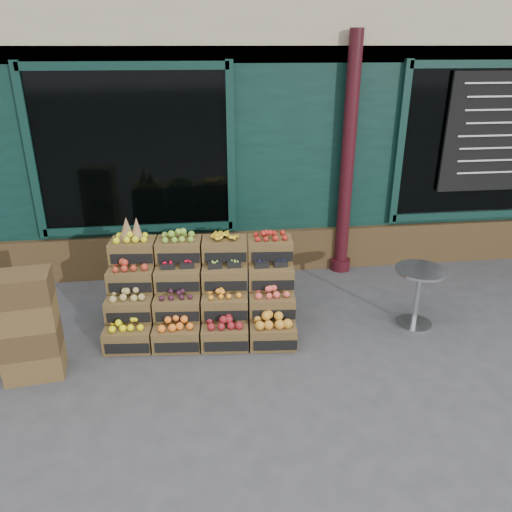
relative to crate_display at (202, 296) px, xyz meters
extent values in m
plane|color=#3D3D3F|center=(0.82, -0.70, -0.39)|extent=(60.00, 60.00, 0.00)
cube|color=black|center=(0.82, 4.50, 2.01)|extent=(12.00, 6.00, 4.80)
cube|color=black|center=(0.82, 1.55, 1.11)|extent=(12.00, 0.12, 3.00)
cube|color=#44311B|center=(0.82, 1.48, -0.09)|extent=(12.00, 0.18, 0.60)
cube|color=black|center=(-0.78, 1.48, 1.36)|extent=(2.40, 0.06, 2.00)
cube|color=black|center=(4.02, 1.48, 1.36)|extent=(2.40, 0.06, 2.00)
cylinder|color=#350C12|center=(2.02, 1.35, 1.21)|extent=(0.18, 0.18, 3.20)
cube|color=black|center=(4.02, 1.40, 1.51)|extent=(1.30, 0.04, 1.60)
cube|color=brown|center=(-0.80, -0.34, -0.27)|extent=(0.53, 0.39, 0.25)
cube|color=black|center=(-0.82, -0.53, -0.30)|extent=(0.46, 0.06, 0.11)
cube|color=yellow|center=(-0.80, -0.34, -0.11)|extent=(0.42, 0.30, 0.08)
cube|color=brown|center=(-0.29, -0.39, -0.27)|extent=(0.53, 0.39, 0.25)
cube|color=black|center=(-0.30, -0.57, -0.30)|extent=(0.46, 0.06, 0.11)
cube|color=orange|center=(-0.29, -0.39, -0.10)|extent=(0.42, 0.30, 0.09)
cube|color=brown|center=(0.23, -0.43, -0.27)|extent=(0.53, 0.39, 0.25)
cube|color=black|center=(0.21, -0.62, -0.30)|extent=(0.46, 0.06, 0.11)
cube|color=maroon|center=(0.23, -0.43, -0.10)|extent=(0.42, 0.30, 0.09)
cube|color=brown|center=(0.74, -0.48, -0.27)|extent=(0.53, 0.39, 0.25)
cube|color=black|center=(0.73, -0.66, -0.30)|extent=(0.46, 0.06, 0.11)
cube|color=orange|center=(0.74, -0.48, -0.09)|extent=(0.42, 0.30, 0.12)
cube|color=brown|center=(-0.78, -0.13, -0.02)|extent=(0.53, 0.39, 0.25)
cube|color=black|center=(-0.80, -0.32, -0.05)|extent=(0.46, 0.06, 0.11)
cube|color=#A1924F|center=(-0.78, -0.13, 0.14)|extent=(0.42, 0.30, 0.08)
cube|color=brown|center=(-0.27, -0.18, -0.02)|extent=(0.53, 0.39, 0.25)
cube|color=black|center=(-0.28, -0.36, -0.05)|extent=(0.46, 0.06, 0.11)
cube|color=#321121|center=(-0.27, -0.18, 0.13)|extent=(0.42, 0.30, 0.06)
cube|color=brown|center=(0.25, -0.23, -0.02)|extent=(0.53, 0.39, 0.25)
cube|color=black|center=(0.23, -0.41, -0.05)|extent=(0.46, 0.06, 0.11)
cube|color=orange|center=(0.25, -0.23, 0.14)|extent=(0.42, 0.30, 0.07)
cube|color=brown|center=(0.76, -0.27, -0.02)|extent=(0.53, 0.39, 0.25)
cube|color=black|center=(0.74, -0.45, -0.05)|extent=(0.46, 0.06, 0.11)
cube|color=#E14D40|center=(0.76, -0.27, 0.14)|extent=(0.42, 0.30, 0.08)
cube|color=brown|center=(-0.76, 0.08, 0.23)|extent=(0.53, 0.39, 0.25)
cube|color=black|center=(-0.78, -0.11, 0.20)|extent=(0.46, 0.06, 0.11)
cube|color=#A8301E|center=(-0.76, 0.08, 0.39)|extent=(0.42, 0.30, 0.08)
cube|color=brown|center=(-0.25, 0.03, 0.23)|extent=(0.53, 0.39, 0.25)
cube|color=black|center=(-0.27, -0.15, 0.20)|extent=(0.46, 0.06, 0.11)
cube|color=red|center=(-0.25, 0.03, 0.37)|extent=(0.42, 0.30, 0.03)
cube|color=brown|center=(0.27, -0.02, 0.23)|extent=(0.53, 0.39, 0.25)
cube|color=black|center=(0.25, -0.20, 0.20)|extent=(0.46, 0.06, 0.11)
cube|color=#97D348|center=(0.27, -0.02, 0.37)|extent=(0.42, 0.30, 0.03)
cube|color=brown|center=(0.78, -0.06, 0.23)|extent=(0.53, 0.39, 0.25)
cube|color=black|center=(0.76, -0.24, 0.20)|extent=(0.46, 0.06, 0.11)
cube|color=#171742|center=(0.78, -0.06, 0.37)|extent=(0.42, 0.30, 0.03)
cube|color=brown|center=(-0.74, 0.28, 0.48)|extent=(0.53, 0.39, 0.25)
cube|color=black|center=(-0.76, 0.10, 0.45)|extent=(0.46, 0.06, 0.11)
cube|color=yellow|center=(-0.74, 0.28, 0.64)|extent=(0.42, 0.30, 0.08)
cube|color=brown|center=(-0.23, 0.24, 0.48)|extent=(0.53, 0.39, 0.25)
cube|color=black|center=(-0.25, 0.06, 0.45)|extent=(0.46, 0.06, 0.11)
cube|color=olive|center=(-0.23, 0.24, 0.64)|extent=(0.42, 0.30, 0.08)
cube|color=brown|center=(0.28, 0.19, 0.48)|extent=(0.53, 0.39, 0.25)
cube|color=black|center=(0.27, 0.01, 0.45)|extent=(0.46, 0.06, 0.11)
cube|color=gold|center=(0.28, 0.19, 0.64)|extent=(0.42, 0.30, 0.08)
cube|color=brown|center=(0.80, 0.15, 0.48)|extent=(0.53, 0.39, 0.25)
cube|color=black|center=(0.78, -0.03, 0.45)|extent=(0.46, 0.06, 0.11)
cube|color=#A61F17|center=(0.80, 0.15, 0.64)|extent=(0.42, 0.30, 0.07)
cube|color=#44311B|center=(-0.01, -0.20, -0.27)|extent=(2.07, 0.52, 0.25)
cube|color=#44311B|center=(0.01, 0.01, -0.15)|extent=(2.07, 0.52, 0.50)
cube|color=#44311B|center=(0.03, 0.22, -0.02)|extent=(2.07, 0.52, 0.75)
cone|color=olive|center=(-0.79, 0.28, 0.74)|extent=(0.17, 0.17, 0.29)
cone|color=olive|center=(-0.69, 0.32, 0.72)|extent=(0.15, 0.15, 0.25)
cube|color=brown|center=(-1.66, -0.71, -0.26)|extent=(0.59, 0.44, 0.27)
cube|color=#44311B|center=(-1.66, -0.71, 0.01)|extent=(0.59, 0.44, 0.27)
cube|color=brown|center=(-1.66, -0.71, 0.29)|extent=(0.59, 0.44, 0.27)
cube|color=#44311B|center=(-1.66, -0.71, 0.56)|extent=(0.59, 0.44, 0.27)
cylinder|color=#B7B8BE|center=(2.44, -0.28, -0.38)|extent=(0.41, 0.41, 0.03)
cylinder|color=#B7B8BE|center=(2.44, -0.28, -0.05)|extent=(0.06, 0.06, 0.68)
cylinder|color=#B7B8BE|center=(2.44, -0.28, 0.30)|extent=(0.56, 0.56, 0.03)
imported|color=#19591B|center=(-1.27, 2.22, 0.56)|extent=(0.82, 0.69, 1.92)
camera|label=1|loc=(-0.02, -5.05, 2.63)|focal=35.00mm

